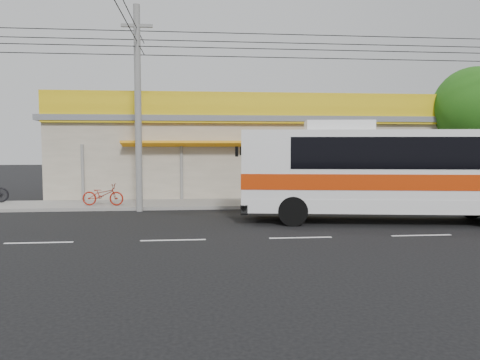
% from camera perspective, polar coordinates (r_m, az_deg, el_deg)
% --- Properties ---
extents(ground, '(120.00, 120.00, 0.00)m').
position_cam_1_polar(ground, '(17.44, 5.54, -5.44)').
color(ground, black).
rests_on(ground, ground).
extents(sidewalk, '(30.00, 3.20, 0.15)m').
position_cam_1_polar(sidewalk, '(23.28, 2.69, -2.83)').
color(sidewalk, slate).
rests_on(sidewalk, ground).
extents(lane_markings, '(50.00, 0.12, 0.01)m').
position_cam_1_polar(lane_markings, '(15.03, 7.39, -7.00)').
color(lane_markings, silver).
rests_on(lane_markings, ground).
extents(storefront_building, '(22.60, 9.20, 5.70)m').
position_cam_1_polar(storefront_building, '(28.61, 1.10, 2.93)').
color(storefront_building, gray).
rests_on(storefront_building, ground).
extents(coach_bus, '(12.80, 4.58, 3.87)m').
position_cam_1_polar(coach_bus, '(18.95, 20.26, 1.38)').
color(coach_bus, silver).
rests_on(coach_bus, ground).
extents(motorbike_red, '(2.00, 0.93, 1.01)m').
position_cam_1_polar(motorbike_red, '(22.59, -16.37, -1.73)').
color(motorbike_red, maroon).
rests_on(motorbike_red, sidewalk).
extents(utility_pole, '(34.00, 14.00, 9.04)m').
position_cam_1_polar(utility_pole, '(21.70, -12.45, 16.16)').
color(utility_pole, slate).
rests_on(utility_pole, ground).
extents(tree_near, '(4.31, 4.31, 7.15)m').
position_cam_1_polar(tree_near, '(28.38, 26.95, 7.60)').
color(tree_near, '#311F13').
rests_on(tree_near, ground).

